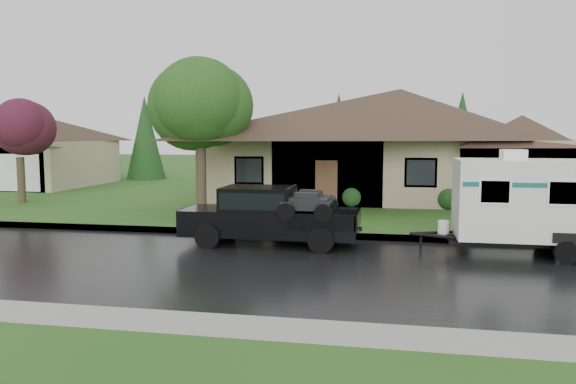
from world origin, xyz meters
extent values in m
plane|color=#26581B|center=(0.00, 0.00, 0.00)|extent=(140.00, 140.00, 0.00)
cube|color=black|center=(0.00, -2.00, 0.01)|extent=(140.00, 8.00, 0.01)
cube|color=gray|center=(0.00, 2.25, 0.07)|extent=(140.00, 0.50, 0.15)
cube|color=#26581B|center=(0.00, 15.00, 0.07)|extent=(140.00, 26.00, 0.15)
cube|color=gray|center=(2.00, 14.00, 1.65)|extent=(18.00, 10.00, 3.00)
pyramid|color=#36281D|center=(2.00, 14.00, 5.75)|extent=(19.44, 10.80, 2.60)
cube|color=gray|center=(7.40, 11.00, 1.50)|extent=(5.76, 4.00, 2.70)
cube|color=#BDB28D|center=(-22.00, 16.00, 1.55)|extent=(10.00, 8.00, 2.80)
pyramid|color=#36281D|center=(-22.00, 16.00, 4.95)|extent=(10.80, 8.64, 2.00)
cube|color=#BDB28D|center=(-19.00, 14.00, 1.41)|extent=(3.20, 4.00, 2.52)
cylinder|color=#382B1E|center=(-6.04, 5.85, 1.55)|extent=(0.43, 0.43, 2.80)
sphere|color=#2B5C1D|center=(-6.04, 5.85, 4.62)|extent=(3.87, 3.87, 3.87)
cylinder|color=#382B1E|center=(-15.69, 7.68, 1.24)|extent=(0.37, 0.37, 2.18)
sphere|color=#4E182A|center=(-15.69, 7.68, 3.63)|extent=(3.01, 3.01, 3.01)
sphere|color=#143814|center=(-4.30, 9.30, 0.65)|extent=(1.00, 1.00, 1.00)
sphere|color=#143814|center=(-0.10, 9.30, 0.65)|extent=(1.00, 1.00, 1.00)
sphere|color=#143814|center=(4.10, 9.30, 0.65)|extent=(1.00, 1.00, 1.00)
sphere|color=#143814|center=(8.30, 9.30, 0.65)|extent=(1.00, 1.00, 1.00)
cube|color=black|center=(-2.00, 0.74, 0.71)|extent=(5.43, 1.81, 0.78)
cube|color=black|center=(-3.99, 0.74, 0.95)|extent=(1.45, 1.77, 0.32)
cube|color=black|center=(-2.36, 0.74, 1.40)|extent=(2.17, 1.70, 0.82)
cube|color=black|center=(-2.36, 0.74, 1.45)|extent=(1.99, 1.74, 0.50)
cube|color=black|center=(-0.28, 0.74, 0.89)|extent=(1.99, 1.72, 0.05)
cylinder|color=black|center=(-3.72, -0.15, 0.38)|extent=(0.76, 0.29, 0.76)
cylinder|color=black|center=(-3.72, 1.63, 0.38)|extent=(0.76, 0.29, 0.76)
cylinder|color=black|center=(-0.28, -0.15, 0.38)|extent=(0.76, 0.29, 0.76)
cylinder|color=black|center=(-0.28, 1.63, 0.38)|extent=(0.76, 0.29, 0.76)
cube|color=silver|center=(6.70, 0.74, 1.61)|extent=(6.34, 2.17, 2.22)
cube|color=black|center=(6.70, 0.74, 0.36)|extent=(6.70, 1.09, 0.13)
cube|color=#0C584C|center=(6.70, 0.74, 2.10)|extent=(6.21, 2.19, 0.13)
cube|color=white|center=(5.07, 0.74, 2.86)|extent=(0.63, 0.72, 0.29)
cylinder|color=black|center=(6.30, -0.33, 0.32)|extent=(0.63, 0.22, 0.63)
cylinder|color=black|center=(6.30, 1.81, 0.32)|extent=(0.63, 0.22, 0.63)
cylinder|color=black|center=(7.11, 1.81, 0.32)|extent=(0.63, 0.22, 0.63)
camera|label=1|loc=(1.79, -16.06, 3.47)|focal=35.00mm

